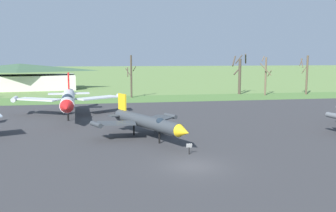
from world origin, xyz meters
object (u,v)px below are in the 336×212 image
at_px(jet_fighter_rear_left, 68,99).
at_px(jet_fighter_rear_center, 147,122).
at_px(info_placard_rear_center, 189,148).
at_px(visitor_building, 20,77).

bearing_deg(jet_fighter_rear_left, jet_fighter_rear_center, -60.13).
distance_m(jet_fighter_rear_center, jet_fighter_rear_left, 17.35).
bearing_deg(info_placard_rear_center, jet_fighter_rear_center, 113.78).
bearing_deg(visitor_building, jet_fighter_rear_left, -71.77).
height_order(info_placard_rear_center, jet_fighter_rear_left, jet_fighter_rear_left).
height_order(jet_fighter_rear_left, visitor_building, visitor_building).
bearing_deg(jet_fighter_rear_center, visitor_building, 111.29).
bearing_deg(jet_fighter_rear_center, info_placard_rear_center, -66.22).
relative_size(jet_fighter_rear_center, info_placard_rear_center, 12.24).
height_order(info_placard_rear_center, visitor_building, visitor_building).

